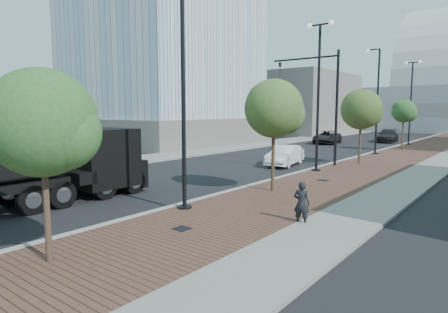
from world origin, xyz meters
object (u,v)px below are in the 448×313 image
Objects in this scene: dark_car_mid at (327,137)px; white_sedan at (285,155)px; dump_truck at (30,171)px; pedestrian at (302,203)px.

white_sedan is at bearing -85.37° from dark_car_mid.
dark_car_mid is (-2.89, 36.10, -0.74)m from dump_truck.
dump_truck is 8.74× the size of pedestrian.
dark_car_mid is at bearing 95.22° from dump_truck.
pedestrian is at bearing -78.30° from dark_car_mid.
dump_truck is 17.14m from white_sedan.
pedestrian reaches higher than dark_car_mid.
dump_truck is at bearing -106.83° from white_sedan.
dump_truck is at bearing 13.94° from pedestrian.
dump_truck is 2.50× the size of dark_car_mid.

